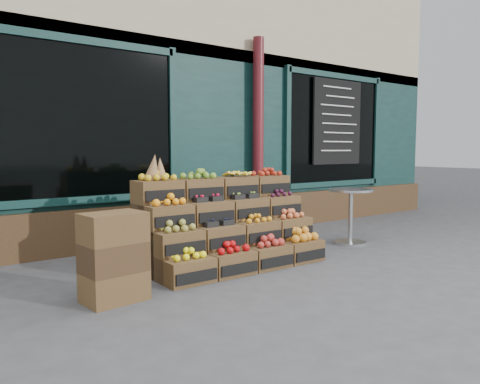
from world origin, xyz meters
TOP-DOWN VIEW (x-y plane):
  - ground at (0.00, 0.00)m, footprint 60.00×60.00m
  - shop_facade at (0.00, 5.11)m, footprint 12.00×6.24m
  - crate_display at (-0.49, 0.58)m, footprint 2.14×1.06m
  - spare_crates at (-2.13, 0.05)m, footprint 0.58×0.43m
  - bistro_table at (1.65, 0.46)m, footprint 0.64×0.64m
  - shopkeeper at (-1.43, 2.99)m, footprint 0.73×0.54m

SIDE VIEW (x-z plane):
  - ground at x=0.00m, z-range 0.00..0.00m
  - spare_crates at x=-2.13m, z-range 0.00..0.82m
  - crate_display at x=-0.49m, z-range -0.26..1.08m
  - bistro_table at x=1.65m, z-range 0.10..0.91m
  - shopkeeper at x=-1.43m, z-range 0.00..1.83m
  - shop_facade at x=0.00m, z-range 0.00..4.80m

